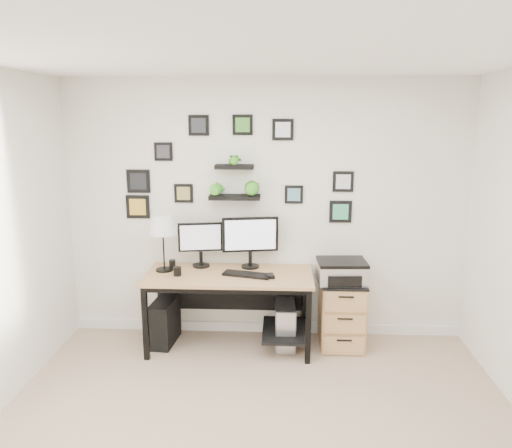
# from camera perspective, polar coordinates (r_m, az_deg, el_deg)

# --- Properties ---
(room) EXTENTS (4.00, 4.00, 4.00)m
(room) POSITION_cam_1_polar(r_m,az_deg,el_deg) (5.37, 1.02, -11.69)
(room) COLOR tan
(room) RESTS_ON ground
(desk) EXTENTS (1.60, 0.70, 0.75)m
(desk) POSITION_cam_1_polar(r_m,az_deg,el_deg) (4.88, -2.63, -6.99)
(desk) COLOR tan
(desk) RESTS_ON ground
(monitor_left) EXTENTS (0.44, 0.20, 0.45)m
(monitor_left) POSITION_cam_1_polar(r_m,az_deg,el_deg) (4.98, -6.36, -1.97)
(monitor_left) COLOR black
(monitor_left) RESTS_ON desk
(monitor_right) EXTENTS (0.55, 0.20, 0.51)m
(monitor_right) POSITION_cam_1_polar(r_m,az_deg,el_deg) (4.91, -0.66, -1.61)
(monitor_right) COLOR black
(monitor_right) RESTS_ON desk
(keyboard) EXTENTS (0.48, 0.26, 0.02)m
(keyboard) POSITION_cam_1_polar(r_m,az_deg,el_deg) (4.75, -1.03, -5.80)
(keyboard) COLOR black
(keyboard) RESTS_ON desk
(mouse) EXTENTS (0.09, 0.12, 0.03)m
(mouse) POSITION_cam_1_polar(r_m,az_deg,el_deg) (4.70, 1.63, -5.95)
(mouse) COLOR black
(mouse) RESTS_ON desk
(table_lamp) EXTENTS (0.27, 0.27, 0.56)m
(table_lamp) POSITION_cam_1_polar(r_m,az_deg,el_deg) (4.87, -10.63, -0.20)
(table_lamp) COLOR black
(table_lamp) RESTS_ON desk
(mug) EXTENTS (0.08, 0.08, 0.08)m
(mug) POSITION_cam_1_polar(r_m,az_deg,el_deg) (4.80, -8.98, -5.37)
(mug) COLOR black
(mug) RESTS_ON desk
(pen_cup) EXTENTS (0.06, 0.06, 0.08)m
(pen_cup) POSITION_cam_1_polar(r_m,az_deg,el_deg) (5.04, -9.55, -4.52)
(pen_cup) COLOR black
(pen_cup) RESTS_ON desk
(pc_tower_black) EXTENTS (0.24, 0.46, 0.44)m
(pc_tower_black) POSITION_cam_1_polar(r_m,az_deg,el_deg) (5.15, -10.39, -10.92)
(pc_tower_black) COLOR black
(pc_tower_black) RESTS_ON ground
(pc_tower_grey) EXTENTS (0.20, 0.44, 0.43)m
(pc_tower_grey) POSITION_cam_1_polar(r_m,az_deg,el_deg) (5.03, 3.34, -11.42)
(pc_tower_grey) COLOR gray
(pc_tower_grey) RESTS_ON ground
(file_cabinet) EXTENTS (0.43, 0.53, 0.67)m
(file_cabinet) POSITION_cam_1_polar(r_m,az_deg,el_deg) (5.06, 9.75, -9.98)
(file_cabinet) COLOR tan
(file_cabinet) RESTS_ON ground
(printer) EXTENTS (0.48, 0.40, 0.21)m
(printer) POSITION_cam_1_polar(r_m,az_deg,el_deg) (4.87, 9.76, -5.34)
(printer) COLOR silver
(printer) RESTS_ON file_cabinet
(wall_decor) EXTENTS (2.27, 0.18, 1.05)m
(wall_decor) POSITION_cam_1_polar(r_m,az_deg,el_deg) (4.89, -2.58, 5.45)
(wall_decor) COLOR black
(wall_decor) RESTS_ON ground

